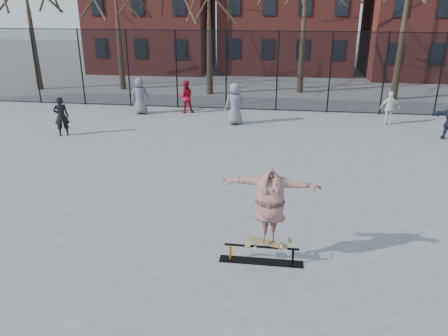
# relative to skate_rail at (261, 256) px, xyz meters

# --- Properties ---
(ground) EXTENTS (100.00, 100.00, 0.00)m
(ground) POSITION_rel_skate_rail_xyz_m (-1.26, 1.05, -0.16)
(ground) COLOR slate
(skate_rail) EXTENTS (1.86, 0.28, 0.41)m
(skate_rail) POSITION_rel_skate_rail_xyz_m (0.00, 0.00, 0.00)
(skate_rail) COLOR black
(skate_rail) RESTS_ON ground
(skateboard) EXTENTS (0.89, 0.21, 0.11)m
(skateboard) POSITION_rel_skate_rail_xyz_m (0.15, 0.00, 0.30)
(skateboard) COLOR olive
(skateboard) RESTS_ON skate_rail
(skater) EXTENTS (2.07, 0.63, 1.67)m
(skater) POSITION_rel_skate_rail_xyz_m (0.15, 0.00, 1.19)
(skater) COLOR #7D3D98
(skater) RESTS_ON skateboard
(bystander_grey) EXTENTS (1.00, 0.78, 1.81)m
(bystander_grey) POSITION_rel_skate_rail_xyz_m (-6.78, 12.48, 0.75)
(bystander_grey) COLOR #5C5D60
(bystander_grey) RESTS_ON ground
(bystander_black) EXTENTS (0.71, 0.61, 1.66)m
(bystander_black) POSITION_rel_skate_rail_xyz_m (-8.89, 8.45, 0.67)
(bystander_black) COLOR black
(bystander_black) RESTS_ON ground
(bystander_red) EXTENTS (0.94, 0.83, 1.62)m
(bystander_red) POSITION_rel_skate_rail_xyz_m (-4.58, 13.05, 0.65)
(bystander_red) COLOR #A80E21
(bystander_red) RESTS_ON ground
(bystander_white) EXTENTS (0.90, 0.39, 1.52)m
(bystander_white) POSITION_rel_skate_rail_xyz_m (5.16, 12.16, 0.60)
(bystander_white) COLOR silver
(bystander_white) RESTS_ON ground
(bystander_extra) EXTENTS (1.10, 0.93, 1.91)m
(bystander_extra) POSITION_rel_skate_rail_xyz_m (-1.87, 11.20, 0.79)
(bystander_extra) COLOR slate
(bystander_extra) RESTS_ON ground
(fence) EXTENTS (34.03, 0.07, 4.00)m
(fence) POSITION_rel_skate_rail_xyz_m (-1.27, 14.05, 1.89)
(fence) COLOR black
(fence) RESTS_ON ground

